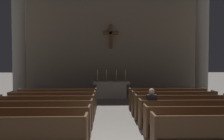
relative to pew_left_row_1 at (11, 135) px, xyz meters
The scene contains 20 objects.
pew_left_row_1 is the anchor object (origin of this frame).
pew_left_row_2 1.00m from the pew_left_row_1, 90.00° to the left, with size 3.62×0.50×0.95m.
pew_left_row_3 2.01m from the pew_left_row_1, 90.00° to the left, with size 3.62×0.50×0.95m.
pew_left_row_4 3.01m from the pew_left_row_1, 90.00° to the left, with size 3.62×0.50×0.95m.
pew_left_row_5 4.01m from the pew_left_row_1, 90.00° to the left, with size 3.62×0.50×0.95m.
pew_left_row_6 5.02m from the pew_left_row_1, 90.00° to the left, with size 3.62×0.50×0.95m.
pew_right_row_2 5.28m from the pew_left_row_1, 10.97° to the left, with size 3.62×0.50×0.95m.
pew_right_row_3 5.56m from the pew_left_row_1, 21.18° to the left, with size 3.62×0.50×0.95m.
pew_right_row_4 5.99m from the pew_left_row_1, 30.17° to the left, with size 3.62×0.50×0.95m.
pew_right_row_5 6.55m from the pew_left_row_1, 37.78° to the left, with size 3.62×0.50×0.95m.
pew_right_row_6 7.21m from the pew_left_row_1, 44.09° to the left, with size 3.62×0.50×0.95m.
column_left_second 8.33m from the pew_left_row_1, 110.30° to the left, with size 1.10×1.10×6.57m.
column_right_second 11.16m from the pew_left_row_1, 43.03° to the left, with size 1.10×1.10×6.57m.
altar 8.24m from the pew_left_row_1, 71.68° to the left, with size 2.20×0.90×1.01m.
candlestick_outer_left 8.05m from the pew_left_row_1, 77.46° to the left, with size 0.16×0.16×0.73m.
candlestick_inner_left 8.19m from the pew_left_row_1, 73.68° to the left, with size 0.16×0.16×0.73m.
candlestick_inner_right 8.37m from the pew_left_row_1, 69.72° to the left, with size 0.16×0.16×0.73m.
candlestick_outer_right 8.58m from the pew_left_row_1, 66.26° to the left, with size 0.16×0.16×0.73m.
apse_with_cross 10.63m from the pew_left_row_1, 75.24° to the left, with size 11.81×0.45×7.16m.
lone_worshipper 4.30m from the pew_left_row_1, 28.44° to the left, with size 0.32×0.43×1.32m.
Camera 1 is at (-0.34, -5.08, 2.19)m, focal length 34.20 mm.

